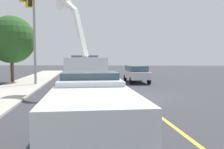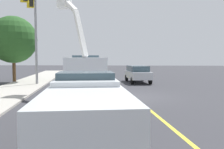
{
  "view_description": "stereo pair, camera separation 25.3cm",
  "coord_description": "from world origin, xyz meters",
  "px_view_note": "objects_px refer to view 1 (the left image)",
  "views": [
    {
      "loc": [
        -15.65,
        0.64,
        2.54
      ],
      "look_at": [
        0.47,
        1.44,
        1.4
      ],
      "focal_mm": 39.37,
      "sensor_mm": 36.0,
      "label": 1
    },
    {
      "loc": [
        -15.64,
        0.39,
        2.54
      ],
      "look_at": [
        0.47,
        1.44,
        1.4
      ],
      "focal_mm": 39.37,
      "sensor_mm": 36.0,
      "label": 2
    }
  ],
  "objects_px": {
    "service_pickup_truck": "(91,111)",
    "utility_bucket_truck": "(85,70)",
    "passing_minivan": "(136,73)",
    "traffic_cone_mid_front": "(128,99)",
    "traffic_cone_mid_rear": "(108,82)",
    "traffic_signal_mast": "(29,15)"
  },
  "relations": [
    {
      "from": "service_pickup_truck",
      "to": "utility_bucket_truck",
      "type": "bearing_deg",
      "value": 10.02
    },
    {
      "from": "passing_minivan",
      "to": "traffic_cone_mid_front",
      "type": "xyz_separation_m",
      "value": [
        -12.03,
        1.03,
        -0.59
      ]
    },
    {
      "from": "utility_bucket_truck",
      "to": "traffic_cone_mid_rear",
      "type": "bearing_deg",
      "value": -17.23
    },
    {
      "from": "service_pickup_truck",
      "to": "traffic_cone_mid_front",
      "type": "height_order",
      "value": "service_pickup_truck"
    },
    {
      "from": "traffic_signal_mast",
      "to": "service_pickup_truck",
      "type": "bearing_deg",
      "value": -152.87
    },
    {
      "from": "service_pickup_truck",
      "to": "traffic_cone_mid_rear",
      "type": "height_order",
      "value": "service_pickup_truck"
    },
    {
      "from": "service_pickup_truck",
      "to": "passing_minivan",
      "type": "height_order",
      "value": "service_pickup_truck"
    },
    {
      "from": "utility_bucket_truck",
      "to": "service_pickup_truck",
      "type": "height_order",
      "value": "utility_bucket_truck"
    },
    {
      "from": "utility_bucket_truck",
      "to": "traffic_cone_mid_front",
      "type": "bearing_deg",
      "value": -147.6
    },
    {
      "from": "passing_minivan",
      "to": "traffic_cone_mid_rear",
      "type": "relative_size",
      "value": 7.21
    },
    {
      "from": "utility_bucket_truck",
      "to": "traffic_cone_mid_front",
      "type": "height_order",
      "value": "utility_bucket_truck"
    },
    {
      "from": "passing_minivan",
      "to": "traffic_cone_mid_rear",
      "type": "distance_m",
      "value": 3.89
    },
    {
      "from": "utility_bucket_truck",
      "to": "traffic_cone_mid_rear",
      "type": "distance_m",
      "value": 4.88
    },
    {
      "from": "traffic_cone_mid_rear",
      "to": "traffic_signal_mast",
      "type": "distance_m",
      "value": 8.67
    },
    {
      "from": "traffic_cone_mid_rear",
      "to": "utility_bucket_truck",
      "type": "bearing_deg",
      "value": 162.77
    },
    {
      "from": "passing_minivan",
      "to": "traffic_signal_mast",
      "type": "relative_size",
      "value": 0.6
    },
    {
      "from": "utility_bucket_truck",
      "to": "traffic_cone_mid_rear",
      "type": "height_order",
      "value": "utility_bucket_truck"
    },
    {
      "from": "utility_bucket_truck",
      "to": "service_pickup_truck",
      "type": "relative_size",
      "value": 1.45
    },
    {
      "from": "passing_minivan",
      "to": "traffic_cone_mid_front",
      "type": "relative_size",
      "value": 6.49
    },
    {
      "from": "utility_bucket_truck",
      "to": "traffic_cone_mid_rear",
      "type": "relative_size",
      "value": 12.13
    },
    {
      "from": "service_pickup_truck",
      "to": "traffic_signal_mast",
      "type": "distance_m",
      "value": 15.6
    },
    {
      "from": "traffic_cone_mid_front",
      "to": "passing_minivan",
      "type": "bearing_deg",
      "value": -4.89
    }
  ]
}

